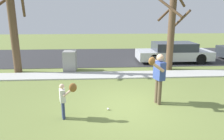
% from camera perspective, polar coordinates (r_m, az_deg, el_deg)
% --- Properties ---
extents(ground_plane, '(48.00, 48.00, 0.00)m').
position_cam_1_polar(ground_plane, '(10.32, 2.15, -1.64)').
color(ground_plane, olive).
extents(sidewalk_strip, '(36.00, 1.20, 0.06)m').
position_cam_1_polar(sidewalk_strip, '(10.40, 2.10, -1.33)').
color(sidewalk_strip, '#B2B2AD').
rests_on(sidewalk_strip, ground).
extents(road_surface, '(36.00, 6.80, 0.02)m').
position_cam_1_polar(road_surface, '(15.26, 0.27, 3.79)').
color(road_surface, '#2D2D30').
rests_on(road_surface, ground).
extents(person_adult, '(0.66, 0.76, 1.70)m').
position_cam_1_polar(person_adult, '(6.99, 12.53, -1.07)').
color(person_adult, brown).
rests_on(person_adult, ground).
extents(person_child, '(0.55, 0.36, 1.10)m').
position_cam_1_polar(person_child, '(6.07, -12.67, -6.89)').
color(person_child, navy).
rests_on(person_child, ground).
extents(baseball, '(0.07, 0.07, 0.07)m').
position_cam_1_polar(baseball, '(6.71, -1.05, -10.58)').
color(baseball, white).
rests_on(baseball, ground).
extents(utility_cabinet, '(0.65, 0.80, 1.07)m').
position_cam_1_polar(utility_cabinet, '(11.37, -11.40, 2.40)').
color(utility_cabinet, gray).
rests_on(utility_cabinet, ground).
extents(street_tree_near, '(1.84, 1.88, 4.12)m').
position_cam_1_polar(street_tree_near, '(11.65, 15.92, 10.80)').
color(street_tree_near, brown).
rests_on(street_tree_near, ground).
extents(street_tree_far, '(1.85, 1.88, 5.11)m').
position_cam_1_polar(street_tree_far, '(11.70, -25.56, 12.43)').
color(street_tree_far, brown).
rests_on(street_tree_far, ground).
extents(parked_sedan_silver, '(4.60, 1.80, 1.23)m').
position_cam_1_polar(parked_sedan_silver, '(13.87, 16.40, 4.65)').
color(parked_sedan_silver, silver).
rests_on(parked_sedan_silver, road_surface).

